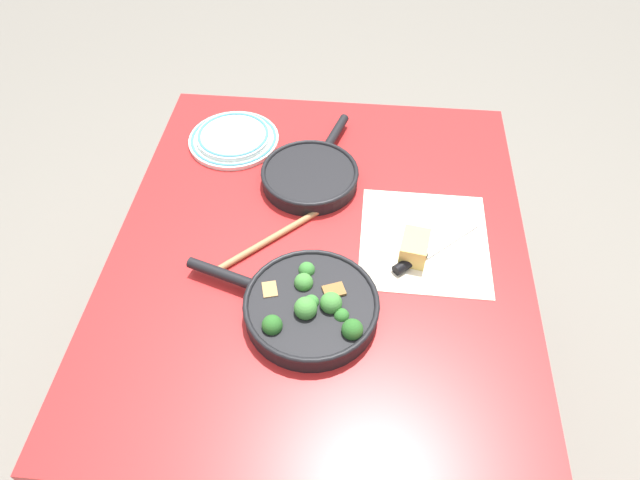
% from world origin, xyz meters
% --- Properties ---
extents(ground_plane, '(14.00, 14.00, 0.00)m').
position_xyz_m(ground_plane, '(0.00, 0.00, 0.00)').
color(ground_plane, slate).
extents(dining_table_red, '(1.11, 0.93, 0.77)m').
position_xyz_m(dining_table_red, '(0.00, 0.00, 0.68)').
color(dining_table_red, red).
rests_on(dining_table_red, ground_plane).
extents(skillet_broccoli, '(0.27, 0.41, 0.07)m').
position_xyz_m(skillet_broccoli, '(-0.18, 0.00, 0.80)').
color(skillet_broccoli, black).
rests_on(skillet_broccoli, dining_table_red).
extents(skillet_eggs, '(0.37, 0.24, 0.04)m').
position_xyz_m(skillet_eggs, '(0.21, 0.04, 0.79)').
color(skillet_eggs, black).
rests_on(skillet_eggs, dining_table_red).
extents(wooden_spoon, '(0.28, 0.28, 0.02)m').
position_xyz_m(wooden_spoon, '(0.07, 0.05, 0.78)').
color(wooden_spoon, '#A87A4C').
rests_on(wooden_spoon, dining_table_red).
extents(parchment_sheet, '(0.31, 0.29, 0.00)m').
position_xyz_m(parchment_sheet, '(0.04, -0.23, 0.77)').
color(parchment_sheet, beige).
rests_on(parchment_sheet, dining_table_red).
extents(grater_knife, '(0.19, 0.20, 0.02)m').
position_xyz_m(grater_knife, '(-0.01, -0.23, 0.78)').
color(grater_knife, silver).
rests_on(grater_knife, dining_table_red).
extents(cheese_block, '(0.09, 0.07, 0.05)m').
position_xyz_m(cheese_block, '(-0.01, -0.21, 0.80)').
color(cheese_block, '#E0C15B').
rests_on(cheese_block, dining_table_red).
extents(dinner_plate_stack, '(0.24, 0.24, 0.03)m').
position_xyz_m(dinner_plate_stack, '(0.35, 0.27, 0.79)').
color(dinner_plate_stack, silver).
rests_on(dinner_plate_stack, dining_table_red).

